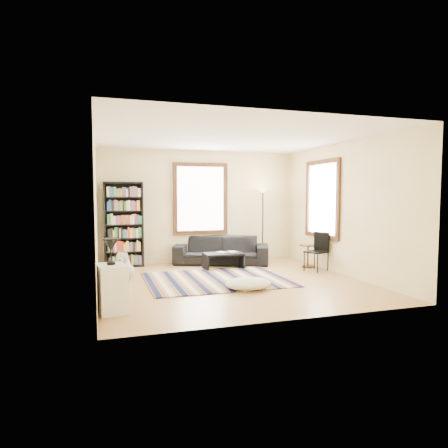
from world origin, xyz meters
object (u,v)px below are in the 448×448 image
object	(u,v)px
side_table	(308,256)
floor_lamp	(263,225)
folding_chair	(316,252)
white_cabinet	(112,289)
sofa	(221,250)
dog	(125,266)
bookshelf	(124,225)
floor_cushion	(248,284)
coffee_table	(223,261)

from	to	relation	value
side_table	floor_lamp	bearing A→B (deg)	117.89
folding_chair	white_cabinet	size ratio (longest dim) A/B	1.23
floor_lamp	sofa	bearing A→B (deg)	-175.00
folding_chair	dog	xyz separation A→B (m)	(-4.13, 0.27, -0.14)
sofa	side_table	bearing A→B (deg)	-9.86
floor_lamp	bookshelf	bearing A→B (deg)	177.19
floor_cushion	white_cabinet	world-z (taller)	white_cabinet
white_cabinet	bookshelf	bearing A→B (deg)	73.87
side_table	white_cabinet	size ratio (longest dim) A/B	0.77
folding_chair	sofa	bearing A→B (deg)	114.57
folding_chair	white_cabinet	distance (m)	4.84
bookshelf	floor_lamp	xyz separation A→B (m)	(3.46, -0.17, -0.07)
side_table	folding_chair	world-z (taller)	folding_chair
sofa	folding_chair	bearing A→B (deg)	-20.05
floor_cushion	white_cabinet	bearing A→B (deg)	-162.98
white_cabinet	floor_lamp	bearing A→B (deg)	32.61
bookshelf	coffee_table	distance (m)	2.50
floor_lamp	folding_chair	bearing A→B (deg)	-70.48
floor_lamp	dog	world-z (taller)	floor_lamp
sofa	folding_chair	size ratio (longest dim) A/B	2.67
sofa	floor_lamp	xyz separation A→B (m)	(1.14, 0.10, 0.59)
bookshelf	folding_chair	size ratio (longest dim) A/B	2.33
floor_lamp	coffee_table	bearing A→B (deg)	-150.10
coffee_table	folding_chair	xyz separation A→B (m)	(1.88, -0.92, 0.25)
coffee_table	dog	bearing A→B (deg)	-163.89
sofa	bookshelf	bearing A→B (deg)	-164.64
sofa	bookshelf	xyz separation A→B (m)	(-2.32, 0.27, 0.66)
sofa	white_cabinet	bearing A→B (deg)	-106.17
coffee_table	white_cabinet	distance (m)	3.82
floor_cushion	floor_lamp	size ratio (longest dim) A/B	0.46
bookshelf	side_table	xyz separation A→B (m)	(4.10, -1.38, -0.73)
bookshelf	floor_cushion	xyz separation A→B (m)	(1.99, -3.00, -0.89)
bookshelf	coffee_table	size ratio (longest dim) A/B	2.22
bookshelf	dog	xyz separation A→B (m)	(-0.08, -1.56, -0.71)
coffee_table	bookshelf	bearing A→B (deg)	157.24
bookshelf	coffee_table	bearing A→B (deg)	-22.76
bookshelf	white_cabinet	world-z (taller)	bookshelf
bookshelf	dog	distance (m)	1.72
folding_chair	bookshelf	bearing A→B (deg)	132.29
bookshelf	dog	world-z (taller)	bookshelf
floor_lamp	folding_chair	world-z (taller)	floor_lamp
side_table	sofa	bearing A→B (deg)	148.15
bookshelf	dog	size ratio (longest dim) A/B	3.40
floor_cushion	dog	world-z (taller)	dog
dog	side_table	bearing A→B (deg)	20.00
white_cabinet	side_table	bearing A→B (deg)	17.54
coffee_table	floor_lamp	xyz separation A→B (m)	(1.29, 0.74, 0.75)
sofa	side_table	xyz separation A→B (m)	(1.78, -1.11, -0.07)
sofa	side_table	distance (m)	2.10
sofa	coffee_table	size ratio (longest dim) A/B	2.55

